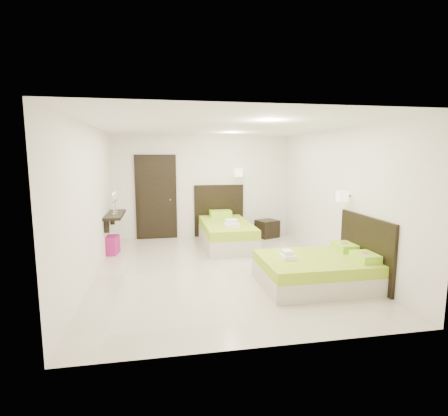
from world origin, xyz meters
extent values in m
plane|color=#BDB49D|center=(0.00, 0.00, 0.00)|extent=(5.50, 5.50, 0.00)
cube|color=#BDB5A1|center=(0.40, 1.68, 0.17)|extent=(1.07, 2.15, 0.34)
cube|color=#82AB1B|center=(0.40, 1.68, 0.45)|extent=(1.06, 2.13, 0.21)
cube|color=black|center=(0.40, 2.72, 0.67)|extent=(1.29, 0.05, 1.34)
cube|color=#A3D927|center=(0.40, 2.48, 0.63)|extent=(0.54, 0.37, 0.15)
cylinder|color=#DF348F|center=(0.40, 2.48, 0.71)|extent=(0.13, 0.13, 0.00)
cube|color=white|center=(0.40, 1.09, 0.60)|extent=(0.32, 0.24, 0.09)
cube|color=white|center=(0.40, 1.09, 0.69)|extent=(0.24, 0.18, 0.09)
cube|color=beige|center=(0.88, 2.57, 1.66)|extent=(0.19, 0.19, 0.21)
cylinder|color=#2D2116|center=(0.88, 2.65, 1.66)|extent=(0.03, 0.16, 0.03)
cube|color=#BDB5A1|center=(1.36, -1.09, 0.14)|extent=(1.78, 1.34, 0.28)
cube|color=#82AB1B|center=(1.36, -1.09, 0.37)|extent=(1.76, 1.32, 0.18)
cube|color=black|center=(2.22, -1.09, 0.56)|extent=(0.05, 1.51, 1.11)
cube|color=#A3D927|center=(2.03, -1.40, 0.53)|extent=(0.30, 0.45, 0.12)
cylinder|color=#DF348F|center=(2.03, -1.40, 0.59)|extent=(0.11, 0.11, 0.00)
cube|color=#A3D927|center=(2.03, -0.78, 0.53)|extent=(0.30, 0.45, 0.12)
cylinder|color=#DF348F|center=(2.03, -0.78, 0.59)|extent=(0.11, 0.11, 0.00)
cube|color=white|center=(0.87, -1.09, 0.50)|extent=(0.20, 0.27, 0.07)
cube|color=white|center=(0.87, -1.09, 0.57)|extent=(0.15, 0.20, 0.07)
cube|color=beige|center=(2.07, -0.53, 1.38)|extent=(0.16, 0.16, 0.18)
cylinder|color=#2D2116|center=(2.15, -0.53, 1.38)|extent=(0.16, 0.03, 0.03)
cube|color=black|center=(1.60, 2.33, 0.22)|extent=(0.63, 0.60, 0.45)
cube|color=#921359|center=(-2.21, 1.41, 0.20)|extent=(0.45, 0.45, 0.39)
cube|color=black|center=(-1.20, 2.71, 1.05)|extent=(1.02, 0.06, 2.14)
cube|color=black|center=(-1.20, 2.67, 1.05)|extent=(0.88, 0.04, 2.06)
cylinder|color=silver|center=(-0.85, 2.64, 1.00)|extent=(0.03, 0.10, 0.03)
cube|color=black|center=(-2.08, 1.60, 0.82)|extent=(0.35, 1.20, 0.06)
cube|color=black|center=(-2.19, 1.15, 0.67)|extent=(0.10, 0.04, 0.30)
cube|color=black|center=(-2.19, 2.05, 0.67)|extent=(0.10, 0.04, 0.30)
cylinder|color=silver|center=(-2.08, 1.45, 0.86)|extent=(0.10, 0.10, 0.02)
cylinder|color=silver|center=(-2.08, 1.45, 0.98)|extent=(0.02, 0.02, 0.22)
cone|color=silver|center=(-2.08, 1.45, 1.11)|extent=(0.07, 0.07, 0.04)
cylinder|color=white|center=(-2.08, 1.45, 1.20)|extent=(0.02, 0.02, 0.15)
sphere|color=#FFB23F|center=(-2.08, 1.45, 1.29)|extent=(0.02, 0.02, 0.02)
cylinder|color=silver|center=(-2.08, 1.75, 0.86)|extent=(0.10, 0.10, 0.02)
cylinder|color=silver|center=(-2.08, 1.75, 0.98)|extent=(0.02, 0.02, 0.22)
cone|color=silver|center=(-2.08, 1.75, 1.11)|extent=(0.07, 0.07, 0.04)
cylinder|color=white|center=(-2.08, 1.75, 1.20)|extent=(0.02, 0.02, 0.15)
sphere|color=#FFB23F|center=(-2.08, 1.75, 1.29)|extent=(0.02, 0.02, 0.02)
camera|label=1|loc=(-1.08, -6.18, 2.08)|focal=28.00mm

